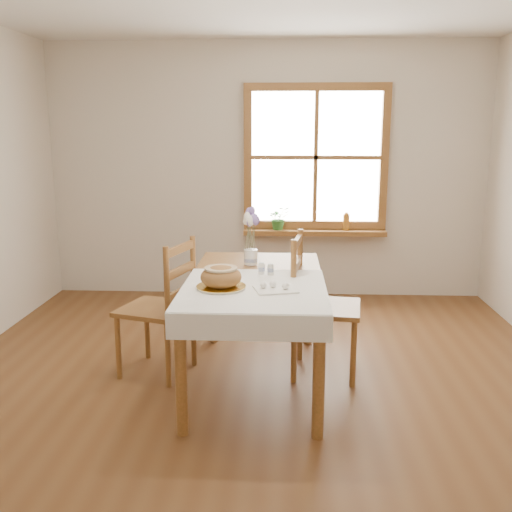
{
  "coord_description": "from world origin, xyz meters",
  "views": [
    {
      "loc": [
        0.19,
        -3.42,
        1.73
      ],
      "look_at": [
        0.0,
        0.3,
        0.9
      ],
      "focal_mm": 40.0,
      "sensor_mm": 36.0,
      "label": 1
    }
  ],
  "objects_px": {
    "dining_table": "(256,290)",
    "bread_plate": "(221,287)",
    "flower_vase": "(251,258)",
    "chair_right": "(326,305)",
    "chair_left": "(156,307)"
  },
  "relations": [
    {
      "from": "dining_table",
      "to": "flower_vase",
      "type": "xyz_separation_m",
      "value": [
        -0.06,
        0.35,
        0.14
      ]
    },
    {
      "from": "flower_vase",
      "to": "chair_right",
      "type": "bearing_deg",
      "value": -18.8
    },
    {
      "from": "chair_left",
      "to": "bread_plate",
      "type": "xyz_separation_m",
      "value": [
        0.52,
        -0.43,
        0.28
      ]
    },
    {
      "from": "dining_table",
      "to": "bread_plate",
      "type": "bearing_deg",
      "value": -123.01
    },
    {
      "from": "dining_table",
      "to": "bread_plate",
      "type": "relative_size",
      "value": 5.32
    },
    {
      "from": "dining_table",
      "to": "chair_right",
      "type": "xyz_separation_m",
      "value": [
        0.49,
        0.17,
        -0.16
      ]
    },
    {
      "from": "chair_right",
      "to": "flower_vase",
      "type": "distance_m",
      "value": 0.65
    },
    {
      "from": "dining_table",
      "to": "chair_left",
      "type": "xyz_separation_m",
      "value": [
        -0.72,
        0.12,
        -0.17
      ]
    },
    {
      "from": "chair_left",
      "to": "flower_vase",
      "type": "relative_size",
      "value": 8.92
    },
    {
      "from": "chair_left",
      "to": "bread_plate",
      "type": "bearing_deg",
      "value": 67.39
    },
    {
      "from": "chair_left",
      "to": "bread_plate",
      "type": "height_order",
      "value": "chair_left"
    },
    {
      "from": "bread_plate",
      "to": "flower_vase",
      "type": "xyz_separation_m",
      "value": [
        0.15,
        0.66,
        0.04
      ]
    },
    {
      "from": "chair_left",
      "to": "bread_plate",
      "type": "distance_m",
      "value": 0.73
    },
    {
      "from": "bread_plate",
      "to": "flower_vase",
      "type": "distance_m",
      "value": 0.68
    },
    {
      "from": "chair_left",
      "to": "flower_vase",
      "type": "bearing_deg",
      "value": 126.21
    }
  ]
}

